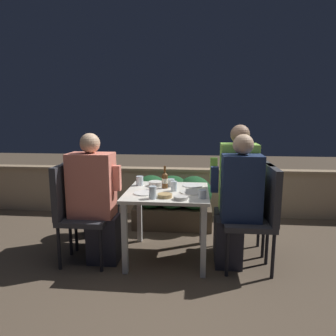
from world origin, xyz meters
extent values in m
plane|color=brown|center=(0.00, 0.00, 0.00)|extent=(16.00, 16.00, 0.00)
cube|color=tan|center=(0.00, 1.40, 0.32)|extent=(9.00, 0.14, 0.64)
cube|color=#9E8466|center=(0.00, 1.40, 0.66)|extent=(9.00, 0.18, 0.04)
cube|color=silver|center=(0.00, 0.00, 0.69)|extent=(0.81, 0.81, 0.03)
cube|color=silver|center=(-0.36, -0.36, 0.34)|extent=(0.05, 0.05, 0.67)
cube|color=silver|center=(0.36, -0.36, 0.34)|extent=(0.05, 0.05, 0.67)
cube|color=silver|center=(-0.36, 0.36, 0.34)|extent=(0.05, 0.05, 0.67)
cube|color=silver|center=(0.36, 0.36, 0.34)|extent=(0.05, 0.05, 0.67)
cube|color=brown|center=(-0.02, 0.82, 0.14)|extent=(1.01, 0.36, 0.28)
ellipsoid|color=#194723|center=(-0.29, 0.82, 0.47)|extent=(0.45, 0.47, 0.43)
ellipsoid|color=#194723|center=(-0.02, 0.82, 0.47)|extent=(0.45, 0.47, 0.43)
ellipsoid|color=#194723|center=(0.26, 0.82, 0.47)|extent=(0.45, 0.47, 0.43)
cube|color=#333338|center=(-0.79, -0.15, 0.45)|extent=(0.46, 0.46, 0.05)
cube|color=#333338|center=(-1.00, -0.15, 0.73)|extent=(0.06, 0.46, 0.51)
cylinder|color=black|center=(-0.99, -0.35, 0.21)|extent=(0.03, 0.03, 0.42)
cylinder|color=black|center=(-0.59, -0.35, 0.21)|extent=(0.03, 0.03, 0.42)
cylinder|color=black|center=(-0.99, 0.05, 0.21)|extent=(0.03, 0.03, 0.42)
cylinder|color=black|center=(-0.59, 0.05, 0.21)|extent=(0.03, 0.03, 0.42)
cube|color=#282833|center=(-0.62, -0.15, 0.24)|extent=(0.30, 0.23, 0.47)
cube|color=#E07A66|center=(-0.72, -0.15, 0.78)|extent=(0.43, 0.26, 0.62)
cube|color=#E07A66|center=(-0.47, -0.15, 0.86)|extent=(0.07, 0.07, 0.24)
sphere|color=tan|center=(-0.72, -0.15, 1.19)|extent=(0.19, 0.19, 0.19)
cube|color=#333338|center=(-0.81, 0.16, 0.45)|extent=(0.46, 0.46, 0.05)
cube|color=#333338|center=(-1.02, 0.16, 0.73)|extent=(0.06, 0.46, 0.51)
cylinder|color=black|center=(-1.01, -0.05, 0.21)|extent=(0.03, 0.03, 0.42)
cylinder|color=black|center=(-0.61, -0.05, 0.21)|extent=(0.03, 0.03, 0.42)
cylinder|color=black|center=(-1.01, 0.36, 0.21)|extent=(0.03, 0.03, 0.42)
cylinder|color=black|center=(-0.61, 0.36, 0.21)|extent=(0.03, 0.03, 0.42)
cube|color=#333338|center=(0.77, -0.12, 0.45)|extent=(0.46, 0.46, 0.05)
cube|color=#333338|center=(0.98, -0.12, 0.73)|extent=(0.06, 0.46, 0.51)
cylinder|color=black|center=(0.57, -0.32, 0.21)|extent=(0.03, 0.03, 0.42)
cylinder|color=black|center=(0.98, -0.32, 0.21)|extent=(0.03, 0.03, 0.42)
cylinder|color=black|center=(0.57, 0.08, 0.21)|extent=(0.03, 0.03, 0.42)
cylinder|color=black|center=(0.98, 0.08, 0.21)|extent=(0.03, 0.03, 0.42)
cube|color=#282833|center=(0.60, -0.12, 0.24)|extent=(0.26, 0.23, 0.47)
cube|color=navy|center=(0.70, -0.12, 0.78)|extent=(0.37, 0.26, 0.62)
cube|color=navy|center=(0.45, -0.12, 0.86)|extent=(0.07, 0.07, 0.24)
sphere|color=tan|center=(0.70, -0.12, 1.18)|extent=(0.19, 0.19, 0.19)
cube|color=#333338|center=(0.78, 0.14, 0.45)|extent=(0.46, 0.46, 0.05)
cube|color=#333338|center=(0.99, 0.14, 0.73)|extent=(0.06, 0.46, 0.51)
cylinder|color=black|center=(0.58, -0.06, 0.21)|extent=(0.03, 0.03, 0.42)
cylinder|color=black|center=(0.98, -0.06, 0.21)|extent=(0.03, 0.03, 0.42)
cylinder|color=black|center=(0.58, 0.34, 0.21)|extent=(0.03, 0.03, 0.42)
cylinder|color=black|center=(0.98, 0.34, 0.21)|extent=(0.03, 0.03, 0.42)
cube|color=#282833|center=(0.61, 0.14, 0.24)|extent=(0.25, 0.23, 0.47)
cube|color=#8CCC4C|center=(0.71, 0.14, 0.82)|extent=(0.36, 0.26, 0.69)
cube|color=#8CCC4C|center=(0.46, 0.14, 0.90)|extent=(0.07, 0.07, 0.24)
sphere|color=#99755B|center=(0.71, 0.14, 1.26)|extent=(0.19, 0.19, 0.19)
cylinder|color=brown|center=(-0.04, 0.11, 0.78)|extent=(0.06, 0.06, 0.14)
cylinder|color=beige|center=(-0.04, 0.11, 0.78)|extent=(0.06, 0.06, 0.05)
cone|color=brown|center=(-0.04, 0.11, 0.86)|extent=(0.06, 0.06, 0.03)
cylinder|color=brown|center=(-0.04, 0.11, 0.91)|extent=(0.02, 0.02, 0.06)
cylinder|color=white|center=(0.25, 0.24, 0.71)|extent=(0.22, 0.22, 0.01)
cylinder|color=white|center=(-0.21, -0.13, 0.71)|extent=(0.21, 0.21, 0.01)
cylinder|color=silver|center=(0.25, -0.04, 0.71)|extent=(0.24, 0.24, 0.01)
cylinder|color=silver|center=(-0.15, 0.20, 0.73)|extent=(0.15, 0.15, 0.05)
torus|color=silver|center=(-0.15, 0.20, 0.75)|extent=(0.15, 0.15, 0.01)
cylinder|color=beige|center=(0.15, -0.30, 0.72)|extent=(0.13, 0.13, 0.03)
torus|color=beige|center=(0.15, -0.30, 0.73)|extent=(0.13, 0.13, 0.01)
cylinder|color=tan|center=(0.00, -0.24, 0.72)|extent=(0.13, 0.13, 0.03)
torus|color=tan|center=(0.00, -0.24, 0.73)|extent=(0.13, 0.13, 0.01)
cylinder|color=silver|center=(-0.10, -0.29, 0.76)|extent=(0.07, 0.07, 0.11)
cylinder|color=silver|center=(0.02, 0.19, 0.74)|extent=(0.08, 0.08, 0.08)
cylinder|color=silver|center=(-0.32, 0.21, 0.75)|extent=(0.08, 0.08, 0.10)
cylinder|color=silver|center=(0.07, 0.00, 0.75)|extent=(0.06, 0.06, 0.10)
cylinder|color=silver|center=(0.34, -0.24, 0.74)|extent=(0.07, 0.07, 0.08)
cylinder|color=brown|center=(-0.97, 0.52, 0.10)|extent=(0.22, 0.22, 0.19)
cylinder|color=#47331E|center=(-0.97, 0.52, 0.28)|extent=(0.03, 0.03, 0.17)
ellipsoid|color=#194723|center=(-0.97, 0.52, 0.49)|extent=(0.31, 0.31, 0.28)
camera|label=1|loc=(0.28, -2.88, 1.45)|focal=32.00mm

